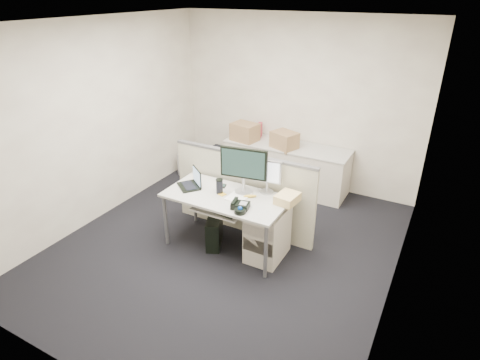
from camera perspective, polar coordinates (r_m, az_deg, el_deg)
The scene contains 29 objects.
floor at distance 5.26m, azimuth -1.91°, elevation -9.33°, with size 4.00×4.50×0.01m, color black.
ceiling at distance 4.31m, azimuth -2.47°, elevation 21.55°, with size 4.00×4.50×0.01m, color white.
wall_back at distance 6.55m, azimuth 8.06°, elevation 10.79°, with size 4.00×0.02×2.70m, color silver.
wall_front at distance 3.12m, azimuth -23.91°, elevation -9.04°, with size 4.00×0.02×2.70m, color silver.
wall_left at distance 5.84m, azimuth -19.48°, elevation 7.71°, with size 0.02×4.50×2.70m, color silver.
wall_right at distance 4.06m, azimuth 22.99°, elevation -0.66°, with size 0.02×4.50×2.70m, color silver.
desk at distance 4.90m, azimuth -2.02°, elevation -2.91°, with size 1.50×0.75×0.73m.
keyboard_tray at distance 4.79m, azimuth -3.10°, elevation -4.28°, with size 0.62×0.32×0.02m, color silver.
drawer_pedestal at distance 4.90m, azimuth 3.95°, elevation -7.62°, with size 0.40×0.55×0.65m, color beige.
cubicle_partition at distance 5.30m, azimuth 0.43°, elevation -1.97°, with size 2.00×0.06×1.10m, color #AFA891.
back_counter at distance 6.60m, azimuth 6.53°, elevation 1.85°, with size 2.00×0.60×0.72m, color beige.
monitor_main at distance 4.82m, azimuth 0.54°, elevation 1.30°, with size 0.58×0.22×0.58m, color black.
monitor_small at distance 4.87m, azimuth 3.91°, elevation 0.46°, with size 0.35×0.17×0.42m, color #B7B7BC.
laptop at distance 5.07m, azimuth -7.36°, elevation 0.19°, with size 0.31×0.23×0.23m, color black.
trackball at distance 4.49m, azimuth 0.01°, elevation -4.42°, with size 0.13×0.13×0.05m, color black.
desk_phone at distance 4.59m, azimuth 0.06°, elevation -3.66°, with size 0.20×0.16×0.06m, color black.
paper_stack at distance 4.83m, azimuth -0.25°, elevation -2.37°, with size 0.23×0.29×0.01m, color white.
sticky_pad at distance 4.89m, azimuth -2.54°, elevation -2.04°, with size 0.07×0.07×0.01m, color yellow.
travel_mug at distance 4.89m, azimuth -2.94°, elevation -0.96°, with size 0.08×0.08×0.18m, color black.
banana at distance 4.82m, azimuth 1.44°, elevation -2.30°, with size 0.16×0.04×0.04m, color gold.
cellphone at distance 5.09m, azimuth -2.35°, elevation -0.86°, with size 0.05×0.10×0.01m, color black.
manila_folders at distance 4.73m, azimuth 6.75°, elevation -2.60°, with size 0.22×0.29×0.11m, color #E7C57F.
keyboard at distance 4.73m, azimuth -2.85°, elevation -4.40°, with size 0.42×0.15×0.02m, color black.
pc_tower_desk at distance 5.17m, azimuth -3.67°, elevation -7.31°, with size 0.17×0.42×0.39m, color black.
pc_tower_spare_dark at distance 7.35m, azimuth -3.72°, elevation 3.14°, with size 0.17×0.41×0.39m, color black.
pc_tower_spare_silver at distance 7.18m, azimuth -7.10°, elevation 2.45°, with size 0.17×0.43×0.40m, color #B7B7BC.
cardboard_box_left at distance 6.58m, azimuth 0.68°, elevation 6.77°, with size 0.41×0.31×0.31m, color #926B4C.
cardboard_box_right at distance 6.31m, azimuth 6.33°, elevation 5.60°, with size 0.38×0.30×0.28m, color #926B4C.
red_binder at distance 6.71m, azimuth 2.70°, elevation 6.88°, with size 0.06×0.27×0.25m, color #A92534.
Camera 1 is at (2.21, -3.69, 3.01)m, focal length 30.00 mm.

